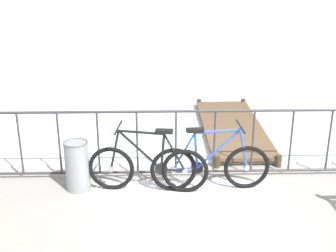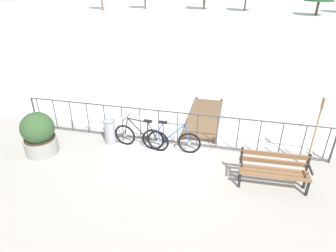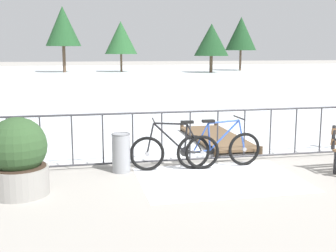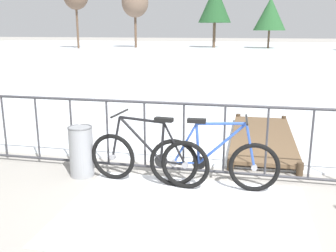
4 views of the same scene
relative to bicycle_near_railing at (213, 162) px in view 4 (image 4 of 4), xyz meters
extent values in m
plane|color=#9E9991|center=(-0.18, 0.42, -0.37)|extent=(160.00, 160.00, 0.00)
cube|color=silver|center=(-0.18, 28.82, -0.35)|extent=(80.00, 56.00, 0.03)
cube|color=white|center=(-0.24, -0.78, -0.36)|extent=(2.83, 2.09, 0.01)
cylinder|color=#38383D|center=(-0.18, 0.42, 0.68)|extent=(9.00, 0.04, 0.04)
cylinder|color=#38383D|center=(-0.18, 0.42, -0.29)|extent=(9.00, 0.04, 0.04)
cylinder|color=#38383D|center=(-3.35, 0.42, 0.20)|extent=(0.03, 0.03, 0.97)
cylinder|color=#38383D|center=(-2.77, 0.42, 0.20)|extent=(0.03, 0.03, 0.97)
cylinder|color=#38383D|center=(-2.20, 0.42, 0.20)|extent=(0.03, 0.03, 0.97)
cylinder|color=#38383D|center=(-1.62, 0.42, 0.20)|extent=(0.03, 0.03, 0.97)
cylinder|color=#38383D|center=(-1.04, 0.42, 0.20)|extent=(0.03, 0.03, 0.97)
cylinder|color=#38383D|center=(-0.47, 0.42, 0.20)|extent=(0.03, 0.03, 0.97)
cylinder|color=#38383D|center=(0.11, 0.42, 0.20)|extent=(0.03, 0.03, 0.97)
cylinder|color=#38383D|center=(0.68, 0.42, 0.20)|extent=(0.03, 0.03, 0.97)
cylinder|color=#38383D|center=(1.26, 0.42, 0.20)|extent=(0.03, 0.03, 0.97)
torus|color=black|center=(-0.52, -0.02, -0.04)|extent=(0.66, 0.09, 0.66)
cylinder|color=gray|center=(-0.52, -0.02, -0.04)|extent=(0.08, 0.06, 0.08)
torus|color=black|center=(0.53, 0.02, -0.04)|extent=(0.66, 0.09, 0.66)
cylinder|color=gray|center=(0.53, 0.02, -0.04)|extent=(0.08, 0.06, 0.08)
cylinder|color=#2D51B2|center=(-0.21, -0.01, 0.25)|extent=(0.08, 0.04, 0.53)
cylinder|color=#2D51B2|center=(0.11, 0.00, 0.26)|extent=(0.61, 0.06, 0.59)
cylinder|color=#2D51B2|center=(0.09, 0.00, 0.53)|extent=(0.63, 0.06, 0.07)
cylinder|color=#2D51B2|center=(-0.35, -0.01, -0.03)|extent=(0.34, 0.04, 0.05)
cylinder|color=#2D51B2|center=(-0.37, -0.02, 0.24)|extent=(0.32, 0.04, 0.56)
cylinder|color=#2D51B2|center=(0.47, 0.02, 0.25)|extent=(0.16, 0.04, 0.59)
cube|color=black|center=(-0.23, -0.01, 0.55)|extent=(0.24, 0.11, 0.05)
cylinder|color=black|center=(0.40, 0.02, 0.59)|extent=(0.05, 0.52, 0.03)
cylinder|color=black|center=(-0.19, -0.01, -0.02)|extent=(0.18, 0.03, 0.18)
torus|color=black|center=(-0.36, -0.07, -0.04)|extent=(0.66, 0.13, 0.66)
cylinder|color=gray|center=(-0.36, -0.07, -0.04)|extent=(0.09, 0.07, 0.08)
torus|color=black|center=(-1.40, 0.04, -0.04)|extent=(0.66, 0.13, 0.66)
cylinder|color=gray|center=(-1.40, 0.04, -0.04)|extent=(0.09, 0.07, 0.08)
cylinder|color=black|center=(-0.67, -0.04, 0.25)|extent=(0.08, 0.04, 0.53)
cylinder|color=black|center=(-0.99, -0.01, 0.26)|extent=(0.61, 0.10, 0.59)
cylinder|color=black|center=(-0.97, -0.01, 0.53)|extent=(0.63, 0.10, 0.07)
cylinder|color=black|center=(-0.53, -0.05, -0.03)|extent=(0.34, 0.06, 0.05)
cylinder|color=black|center=(-0.51, -0.06, 0.24)|extent=(0.32, 0.06, 0.56)
cylinder|color=black|center=(-1.34, 0.03, 0.25)|extent=(0.16, 0.05, 0.59)
cube|color=black|center=(-0.65, -0.04, 0.55)|extent=(0.25, 0.12, 0.05)
cylinder|color=black|center=(-1.28, 0.03, 0.59)|extent=(0.08, 0.52, 0.03)
cylinder|color=black|center=(-0.69, -0.04, -0.02)|extent=(0.18, 0.04, 0.18)
cylinder|color=gray|center=(-1.89, 0.07, -0.01)|extent=(0.34, 0.34, 0.72)
torus|color=#545558|center=(-1.89, 0.07, 0.35)|extent=(0.35, 0.35, 0.02)
cube|color=brown|center=(0.69, 2.26, -0.25)|extent=(1.10, 3.06, 0.06)
cylinder|color=#433323|center=(0.20, 0.72, -0.27)|extent=(0.10, 0.10, 0.20)
cylinder|color=#433323|center=(1.19, 0.72, -0.27)|extent=(0.10, 0.10, 0.20)
cylinder|color=#433323|center=(0.20, 3.79, -0.27)|extent=(0.10, 0.10, 0.20)
cylinder|color=#433323|center=(1.19, 3.79, -0.27)|extent=(0.10, 0.10, 0.20)
cylinder|color=brown|center=(-11.91, 35.88, 1.56)|extent=(0.25, 0.25, 3.87)
ellipsoid|color=brown|center=(-11.91, 35.88, 4.34)|extent=(2.82, 2.82, 3.10)
cylinder|color=brown|center=(-3.64, 37.65, 1.83)|extent=(0.31, 0.31, 4.39)
cone|color=#1E4723|center=(-3.64, 37.65, 4.21)|extent=(3.48, 3.48, 3.89)
cylinder|color=brown|center=(2.06, 37.35, 1.17)|extent=(0.21, 0.21, 3.08)
cone|color=#235128|center=(2.06, 37.35, 3.12)|extent=(3.29, 3.29, 3.28)
cylinder|color=brown|center=(-17.24, 32.96, 1.88)|extent=(0.22, 0.22, 4.49)
camera|label=1|loc=(-0.76, -5.74, 2.74)|focal=47.97mm
camera|label=2|loc=(1.54, -6.86, 4.18)|focal=30.72mm
camera|label=3|loc=(-2.69, -7.85, 1.88)|focal=46.71mm
camera|label=4|loc=(0.42, -4.75, 1.70)|focal=40.92mm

